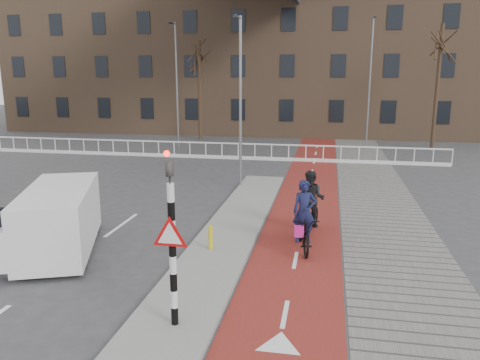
# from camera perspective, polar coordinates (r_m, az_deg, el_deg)

# --- Properties ---
(ground) EXTENTS (120.00, 120.00, 0.00)m
(ground) POSITION_cam_1_polar(r_m,az_deg,el_deg) (11.44, -1.71, -13.01)
(ground) COLOR #38383A
(ground) RESTS_ON ground
(bike_lane) EXTENTS (2.50, 60.00, 0.01)m
(bike_lane) POSITION_cam_1_polar(r_m,az_deg,el_deg) (20.67, 8.37, -1.27)
(bike_lane) COLOR maroon
(bike_lane) RESTS_ON ground
(sidewalk) EXTENTS (3.00, 60.00, 0.01)m
(sidewalk) POSITION_cam_1_polar(r_m,az_deg,el_deg) (20.76, 16.11, -1.59)
(sidewalk) COLOR slate
(sidewalk) RESTS_ON ground
(curb_island) EXTENTS (1.80, 16.00, 0.12)m
(curb_island) POSITION_cam_1_polar(r_m,az_deg,el_deg) (15.17, -1.04, -6.12)
(curb_island) COLOR gray
(curb_island) RESTS_ON ground
(traffic_signal) EXTENTS (0.80, 0.80, 3.68)m
(traffic_signal) POSITION_cam_1_polar(r_m,az_deg,el_deg) (9.03, -8.33, -6.66)
(traffic_signal) COLOR black
(traffic_signal) RESTS_ON curb_island
(bollard) EXTENTS (0.12, 0.12, 0.68)m
(bollard) POSITION_cam_1_polar(r_m,az_deg,el_deg) (13.36, -3.61, -6.99)
(bollard) COLOR #D7C20B
(bollard) RESTS_ON curb_island
(cyclist_near) EXTENTS (1.06, 2.08, 2.05)m
(cyclist_near) POSITION_cam_1_polar(r_m,az_deg,el_deg) (13.60, 7.78, -5.67)
(cyclist_near) COLOR black
(cyclist_near) RESTS_ON bike_lane
(cyclist_far) EXTENTS (0.99, 1.97, 2.03)m
(cyclist_far) POSITION_cam_1_polar(r_m,az_deg,el_deg) (14.98, 8.64, -3.36)
(cyclist_far) COLOR black
(cyclist_far) RESTS_ON bike_lane
(van) EXTENTS (3.16, 4.64, 1.85)m
(van) POSITION_cam_1_polar(r_m,az_deg,el_deg) (14.25, -21.11, -4.40)
(van) COLOR white
(van) RESTS_ON ground
(railing) EXTENTS (28.00, 0.10, 0.99)m
(railing) POSITION_cam_1_polar(r_m,az_deg,el_deg) (28.39, -4.19, 3.28)
(railing) COLOR silver
(railing) RESTS_ON ground
(townhouse_row) EXTENTS (46.00, 10.00, 15.90)m
(townhouse_row) POSITION_cam_1_polar(r_m,az_deg,el_deg) (42.47, 3.79, 16.58)
(townhouse_row) COLOR #7F6047
(townhouse_row) RESTS_ON ground
(tree_mid) EXTENTS (0.29, 0.29, 7.47)m
(tree_mid) POSITION_cam_1_polar(r_m,az_deg,el_deg) (36.55, -4.93, 10.78)
(tree_mid) COLOR #322416
(tree_mid) RESTS_ON ground
(tree_right) EXTENTS (0.24, 0.24, 8.18)m
(tree_right) POSITION_cam_1_polar(r_m,az_deg,el_deg) (34.26, 22.90, 10.31)
(tree_right) COLOR #322416
(tree_right) RESTS_ON ground
(streetlight_near) EXTENTS (0.12, 0.12, 7.36)m
(streetlight_near) POSITION_cam_1_polar(r_m,az_deg,el_deg) (20.52, 0.06, 9.15)
(streetlight_near) COLOR slate
(streetlight_near) RESTS_ON ground
(streetlight_left) EXTENTS (0.12, 0.12, 8.30)m
(streetlight_left) POSITION_cam_1_polar(r_m,az_deg,el_deg) (32.41, -7.69, 11.20)
(streetlight_left) COLOR slate
(streetlight_left) RESTS_ON ground
(streetlight_right) EXTENTS (0.12, 0.12, 8.62)m
(streetlight_right) POSITION_cam_1_polar(r_m,az_deg,el_deg) (32.81, 15.52, 11.16)
(streetlight_right) COLOR slate
(streetlight_right) RESTS_ON ground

